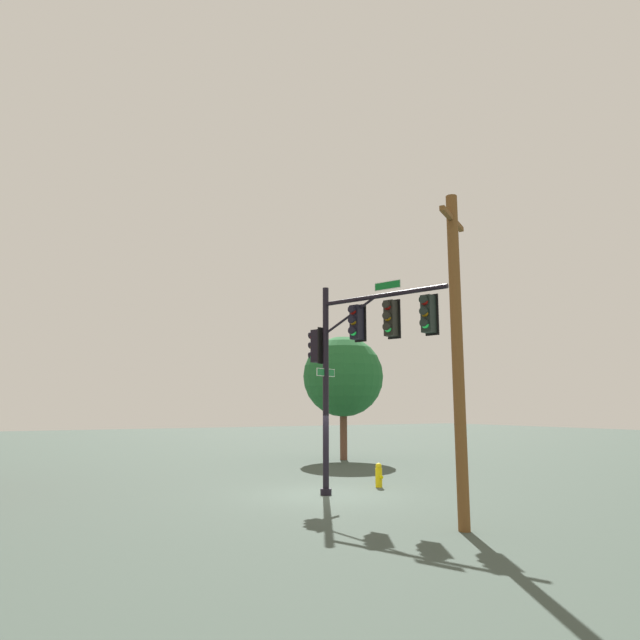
# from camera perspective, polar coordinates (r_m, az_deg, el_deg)

# --- Properties ---
(ground_plane) EXTENTS (120.00, 120.00, 0.00)m
(ground_plane) POSITION_cam_1_polar(r_m,az_deg,el_deg) (18.41, 0.62, -17.70)
(ground_plane) COLOR #3C4940
(signal_pole_assembly) EXTENTS (4.85, 2.16, 6.77)m
(signal_pole_assembly) POSITION_cam_1_polar(r_m,az_deg,el_deg) (17.48, 4.13, -2.22)
(signal_pole_assembly) COLOR black
(signal_pole_assembly) RESTS_ON ground_plane
(utility_pole) EXTENTS (1.06, 1.59, 7.95)m
(utility_pole) POSITION_cam_1_polar(r_m,az_deg,el_deg) (13.45, 14.06, -3.02)
(utility_pole) COLOR brown
(utility_pole) RESTS_ON ground_plane
(fire_hydrant) EXTENTS (0.33, 0.24, 0.83)m
(fire_hydrant) POSITION_cam_1_polar(r_m,az_deg,el_deg) (20.17, 6.12, -15.71)
(fire_hydrant) COLOR yellow
(fire_hydrant) RESTS_ON ground_plane
(tree_near) EXTENTS (4.37, 4.37, 6.64)m
(tree_near) POSITION_cam_1_polar(r_m,az_deg,el_deg) (30.22, 2.42, -5.88)
(tree_near) COLOR brown
(tree_near) RESTS_ON ground_plane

